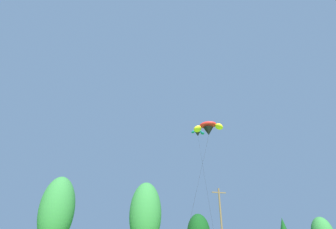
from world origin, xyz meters
name	(u,v)px	position (x,y,z in m)	size (l,w,h in m)	color
treeline_tree_c	(57,211)	(-13.91, 50.28, 8.57)	(5.62, 5.62, 14.15)	#472D19
treeline_tree_d	(145,214)	(0.69, 49.00, 8.34)	(5.52, 5.52, 13.77)	#472D19
utility_pole	(222,226)	(9.16, 37.12, 5.66)	(2.20, 0.26, 10.79)	brown
parafoil_kite_high_red_yellow	(208,128)	(3.98, 27.94, 15.89)	(7.79, 7.87, 15.14)	red
parafoil_kite_mid_teal	(198,133)	(5.62, 35.31, 18.51)	(4.72, 12.07, 17.42)	teal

